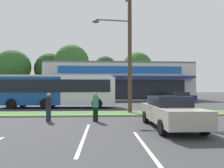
{
  "coord_description": "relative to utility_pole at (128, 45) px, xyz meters",
  "views": [
    {
      "loc": [
        0.76,
        0.17,
        1.84
      ],
      "look_at": [
        1.73,
        18.1,
        2.37
      ],
      "focal_mm": 29.65,
      "sensor_mm": 36.0,
      "label": 1
    }
  ],
  "objects": [
    {
      "name": "car_1",
      "position": [
        1.3,
        -5.13,
        -4.46
      ],
      "size": [
        1.94,
        4.51,
        1.52
      ],
      "rotation": [
        0.0,
        0.0,
        -1.57
      ],
      "color": "#9E998C",
      "rests_on": "ground_plane"
    },
    {
      "name": "pedestrian_by_pole",
      "position": [
        -2.34,
        -3.15,
        -4.41
      ],
      "size": [
        0.34,
        0.34,
        1.67
      ],
      "rotation": [
        0.0,
        0.0,
        0.68
      ],
      "color": "black",
      "rests_on": "ground_plane"
    },
    {
      "name": "tree_left",
      "position": [
        -14.77,
        32.63,
        1.7
      ],
      "size": [
        7.71,
        7.71,
        10.82
      ],
      "color": "#473323",
      "rests_on": "ground_plane"
    },
    {
      "name": "car_0",
      "position": [
        -3.01,
        11.79,
        -4.48
      ],
      "size": [
        4.15,
        1.94,
        1.5
      ],
      "rotation": [
        0.0,
        0.0,
        3.14
      ],
      "color": "slate",
      "rests_on": "ground_plane"
    },
    {
      "name": "tree_mid",
      "position": [
        -1.2,
        32.0,
        2.02
      ],
      "size": [
        5.64,
        5.64,
        10.11
      ],
      "color": "#473323",
      "rests_on": "ground_plane"
    },
    {
      "name": "car_2",
      "position": [
        8.85,
        11.56,
        -4.48
      ],
      "size": [
        4.39,
        1.98,
        1.49
      ],
      "rotation": [
        0.0,
        0.0,
        3.14
      ],
      "color": "navy",
      "rests_on": "ground_plane"
    },
    {
      "name": "parking_stripe_2",
      "position": [
        -2.65,
        -6.53,
        -5.24
      ],
      "size": [
        0.12,
        4.8,
        0.01
      ],
      "primitive_type": "cube",
      "color": "silver",
      "rests_on": "ground_plane"
    },
    {
      "name": "parking_stripe_3",
      "position": [
        -0.57,
        -8.38,
        -5.24
      ],
      "size": [
        0.12,
        4.8,
        0.01
      ],
      "primitive_type": "cube",
      "color": "silver",
      "rests_on": "ground_plane"
    },
    {
      "name": "tree_mid_right",
      "position": [
        7.07,
        33.04,
        2.3
      ],
      "size": [
        7.7,
        7.7,
        11.41
      ],
      "color": "#473323",
      "rests_on": "ground_plane"
    },
    {
      "name": "storefront_building",
      "position": [
        1.08,
        21.88,
        -2.0
      ],
      "size": [
        25.26,
        13.18,
        6.5
      ],
      "color": "beige",
      "rests_on": "ground_plane"
    },
    {
      "name": "pedestrian_near_bench",
      "position": [
        -5.07,
        -2.92,
        -4.43
      ],
      "size": [
        0.33,
        0.33,
        1.63
      ],
      "rotation": [
        0.0,
        0.0,
        2.49
      ],
      "color": "#1E2338",
      "rests_on": "ground_plane"
    },
    {
      "name": "tree_far_left",
      "position": [
        -22.29,
        29.39,
        1.75
      ],
      "size": [
        7.78,
        7.78,
        10.9
      ],
      "color": "#473323",
      "rests_on": "ground_plane"
    },
    {
      "name": "city_bus",
      "position": [
        -6.4,
        5.04,
        -3.48
      ],
      "size": [
        11.56,
        2.93,
        3.25
      ],
      "rotation": [
        0.0,
        0.0,
        -0.03
      ],
      "color": "#144793",
      "rests_on": "ground_plane"
    },
    {
      "name": "curb_lip",
      "position": [
        -2.73,
        -1.27,
        -5.19
      ],
      "size": [
        56.0,
        0.24,
        0.12
      ],
      "primitive_type": "cube",
      "color": "gray",
      "rests_on": "ground_plane"
    },
    {
      "name": "utility_pole",
      "position": [
        0.0,
        0.0,
        0.0
      ],
      "size": [
        3.05,
        2.4,
        9.8
      ],
      "color": "#4C3826",
      "rests_on": "ground_plane"
    },
    {
      "name": "grass_median",
      "position": [
        -2.73,
        -0.05,
        -5.19
      ],
      "size": [
        56.0,
        2.2,
        0.12
      ],
      "primitive_type": "cube",
      "color": "#427A2D",
      "rests_on": "ground_plane"
    },
    {
      "name": "tree_mid_left",
      "position": [
        -8.91,
        28.77,
        2.92
      ],
      "size": [
        7.82,
        7.82,
        12.09
      ],
      "color": "#473323",
      "rests_on": "ground_plane"
    }
  ]
}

